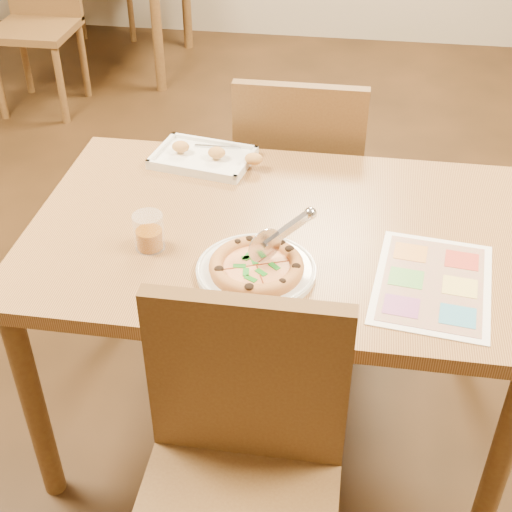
# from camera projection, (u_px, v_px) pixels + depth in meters

# --- Properties ---
(dining_table) EXTENTS (1.30, 0.85, 0.72)m
(dining_table) POSITION_uv_depth(u_px,v_px,m) (278.00, 255.00, 1.90)
(dining_table) COLOR olive
(dining_table) RESTS_ON ground
(chair_near) EXTENTS (0.42, 0.42, 0.47)m
(chair_near) POSITION_uv_depth(u_px,v_px,m) (241.00, 453.00, 1.47)
(chair_near) COLOR brown
(chair_near) RESTS_ON ground
(chair_far) EXTENTS (0.42, 0.42, 0.47)m
(chair_far) POSITION_uv_depth(u_px,v_px,m) (300.00, 167.00, 2.42)
(chair_far) COLOR brown
(chair_far) RESTS_ON ground
(bg_chair_near) EXTENTS (0.42, 0.42, 0.47)m
(bg_chair_near) POSITION_uv_depth(u_px,v_px,m) (38.00, 2.00, 3.88)
(bg_chair_near) COLOR brown
(bg_chair_near) RESTS_ON ground
(plate) EXTENTS (0.34, 0.34, 0.02)m
(plate) POSITION_uv_depth(u_px,v_px,m) (256.00, 270.00, 1.70)
(plate) COLOR silver
(plate) RESTS_ON dining_table
(pizza) EXTENTS (0.23, 0.23, 0.03)m
(pizza) POSITION_uv_depth(u_px,v_px,m) (256.00, 266.00, 1.68)
(pizza) COLOR #C98244
(pizza) RESTS_ON plate
(pizza_cutter) EXTENTS (0.14, 0.12, 0.10)m
(pizza_cutter) POSITION_uv_depth(u_px,v_px,m) (280.00, 235.00, 1.67)
(pizza_cutter) COLOR silver
(pizza_cutter) RESTS_ON pizza
(appetizer_tray) EXTENTS (0.34, 0.24, 0.05)m
(appetizer_tray) POSITION_uv_depth(u_px,v_px,m) (206.00, 158.00, 2.13)
(appetizer_tray) COLOR white
(appetizer_tray) RESTS_ON dining_table
(glass_tumbler) EXTENTS (0.08, 0.08, 0.09)m
(glass_tumbler) POSITION_uv_depth(u_px,v_px,m) (149.00, 234.00, 1.76)
(glass_tumbler) COLOR #8D4A0A
(glass_tumbler) RESTS_ON dining_table
(menu) EXTENTS (0.31, 0.40, 0.00)m
(menu) POSITION_uv_depth(u_px,v_px,m) (433.00, 283.00, 1.66)
(menu) COLOR white
(menu) RESTS_ON dining_table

